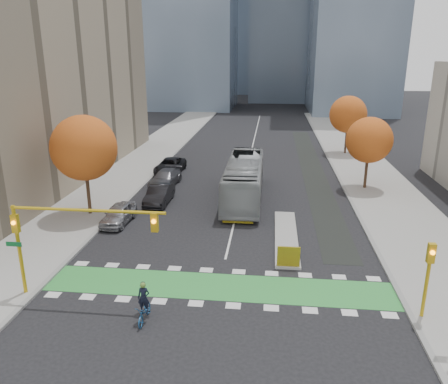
% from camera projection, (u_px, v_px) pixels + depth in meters
% --- Properties ---
extents(ground, '(300.00, 300.00, 0.00)m').
position_uv_depth(ground, '(215.00, 301.00, 23.51)').
color(ground, black).
rests_on(ground, ground).
extents(sidewalk_west, '(7.00, 120.00, 0.15)m').
position_uv_depth(sidewalk_west, '(108.00, 186.00, 43.86)').
color(sidewalk_west, gray).
rests_on(sidewalk_west, ground).
extents(sidewalk_east, '(7.00, 120.00, 0.15)m').
position_uv_depth(sidewalk_east, '(385.00, 195.00, 41.03)').
color(sidewalk_east, gray).
rests_on(sidewalk_east, ground).
extents(curb_west, '(0.30, 120.00, 0.16)m').
position_uv_depth(curb_west, '(142.00, 187.00, 43.49)').
color(curb_west, gray).
rests_on(curb_west, ground).
extents(curb_east, '(0.30, 120.00, 0.16)m').
position_uv_depth(curb_east, '(347.00, 194.00, 41.40)').
color(curb_east, gray).
rests_on(curb_east, ground).
extents(bike_crossing, '(20.00, 3.00, 0.01)m').
position_uv_depth(bike_crossing, '(219.00, 286.00, 24.93)').
color(bike_crossing, green).
rests_on(bike_crossing, ground).
extents(centre_line, '(0.15, 70.00, 0.01)m').
position_uv_depth(centre_line, '(252.00, 149.00, 61.42)').
color(centre_line, silver).
rests_on(centre_line, ground).
extents(bike_lane_paint, '(2.50, 50.00, 0.01)m').
position_uv_depth(bike_lane_paint, '(312.00, 168.00, 51.16)').
color(bike_lane_paint, black).
rests_on(bike_lane_paint, ground).
extents(median_island, '(1.60, 10.00, 0.16)m').
position_uv_depth(median_island, '(286.00, 237.00, 31.60)').
color(median_island, gray).
rests_on(median_island, ground).
extents(hazard_board, '(1.40, 0.12, 1.30)m').
position_uv_depth(hazard_board, '(289.00, 257.00, 26.83)').
color(hazard_board, yellow).
rests_on(hazard_board, median_island).
extents(building_west, '(16.00, 44.00, 25.00)m').
position_uv_depth(building_west, '(3.00, 56.00, 43.12)').
color(building_west, gray).
rests_on(building_west, ground).
extents(tree_west, '(5.20, 5.20, 8.22)m').
position_uv_depth(tree_west, '(84.00, 148.00, 34.45)').
color(tree_west, '#332114').
rests_on(tree_west, ground).
extents(tree_east_near, '(4.40, 4.40, 7.08)m').
position_uv_depth(tree_east_near, '(369.00, 140.00, 41.64)').
color(tree_east_near, '#332114').
rests_on(tree_east_near, ground).
extents(tree_east_far, '(4.80, 4.80, 7.65)m').
position_uv_depth(tree_east_far, '(348.00, 115.00, 56.65)').
color(tree_east_far, '#332114').
rests_on(tree_east_far, ground).
extents(traffic_signal_west, '(8.53, 0.56, 5.20)m').
position_uv_depth(traffic_signal_west, '(62.00, 229.00, 22.64)').
color(traffic_signal_west, '#BF9914').
rests_on(traffic_signal_west, ground).
extents(traffic_signal_east, '(0.35, 0.43, 4.10)m').
position_uv_depth(traffic_signal_east, '(429.00, 269.00, 21.10)').
color(traffic_signal_east, '#BF9914').
rests_on(traffic_signal_east, ground).
extents(cyclist, '(0.67, 1.85, 2.12)m').
position_uv_depth(cyclist, '(144.00, 308.00, 21.53)').
color(cyclist, navy).
rests_on(cyclist, ground).
extents(bus, '(3.23, 13.45, 3.74)m').
position_uv_depth(bus, '(244.00, 179.00, 39.54)').
color(bus, '#94999B').
rests_on(bus, ground).
extents(parked_car_a, '(2.02, 4.55, 1.52)m').
position_uv_depth(parked_car_a, '(119.00, 214.00, 34.11)').
color(parked_car_a, '#9A9A9F').
rests_on(parked_car_a, ground).
extents(parked_car_b, '(1.78, 5.09, 1.68)m').
position_uv_depth(parked_car_b, '(159.00, 194.00, 38.62)').
color(parked_car_b, black).
rests_on(parked_car_b, ground).
extents(parked_car_c, '(2.79, 5.58, 1.56)m').
position_uv_depth(parked_car_c, '(165.00, 178.00, 43.96)').
color(parked_car_c, '#525157').
rests_on(parked_car_c, ground).
extents(parked_car_d, '(2.88, 5.84, 1.59)m').
position_uv_depth(parked_car_d, '(170.00, 166.00, 48.77)').
color(parked_car_d, black).
rests_on(parked_car_d, ground).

